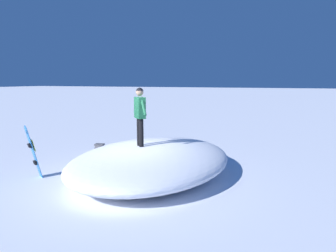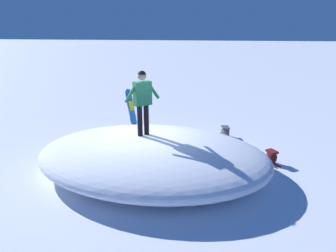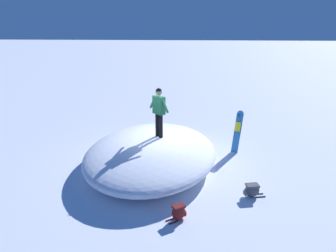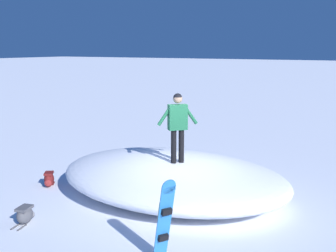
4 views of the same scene
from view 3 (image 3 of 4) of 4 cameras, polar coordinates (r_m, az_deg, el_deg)
name	(u,v)px [view 3 (image 3 of 4)]	position (r m, az deg, el deg)	size (l,w,h in m)	color
ground	(164,160)	(11.67, -0.81, -6.24)	(240.00, 240.00, 0.00)	white
snow_mound	(151,152)	(11.13, -3.07, -4.77)	(6.29, 4.52, 0.97)	white
snowboarder_standing	(159,108)	(10.90, -1.67, 3.32)	(0.80, 0.80, 1.76)	black
snowboard_primary_upright	(238,131)	(12.51, 12.60, -0.87)	(0.44, 0.49, 1.64)	#2672BF
backpack_near	(179,212)	(8.25, 2.00, -15.43)	(0.56, 0.48, 0.42)	maroon
backpack_far	(252,190)	(9.54, 15.02, -11.28)	(0.68, 0.40, 0.39)	#4C4C51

